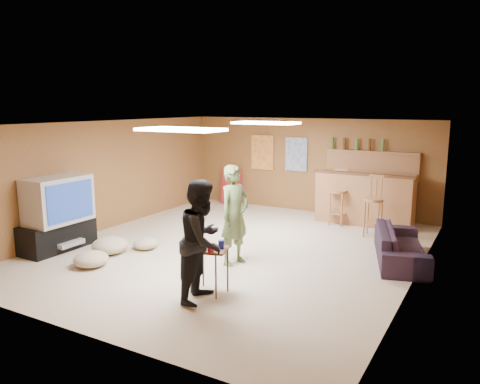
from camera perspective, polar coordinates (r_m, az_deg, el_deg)
The scene contains 32 objects.
ground at distance 8.29m, azimuth -0.68°, elevation -7.03°, with size 7.00×7.00×0.00m, color tan.
ceiling at distance 7.91m, azimuth -0.72°, elevation 8.34°, with size 6.00×7.00×0.02m, color silver.
wall_back at distance 11.16m, azimuth 8.34°, elevation 3.23°, with size 6.00×0.02×2.20m, color brown.
wall_front at distance 5.37m, azimuth -19.82°, elevation -5.31°, with size 6.00×0.02×2.20m, color brown.
wall_left at distance 9.86m, azimuth -15.98°, elevation 1.96°, with size 0.02×7.00×2.20m, color brown.
wall_right at distance 7.05m, azimuth 20.92°, elevation -1.67°, with size 0.02×7.00×2.20m, color brown.
tv_stand at distance 8.85m, azimuth -21.32°, elevation -4.96°, with size 0.55×1.30×0.50m, color black.
dvd_box at distance 8.71m, azimuth -20.35°, elevation -5.82°, with size 0.35×0.50×0.08m, color #B2B2B7.
tv_body at distance 8.65m, azimuth -21.31°, elevation -0.88°, with size 0.60×1.10×0.80m, color #B2B2B7.
tv_screen at distance 8.41m, azimuth -19.97°, elevation -1.09°, with size 0.02×0.95×0.65m, color navy.
bar_counter at distance 10.28m, azimuth 14.96°, elevation -0.75°, with size 2.00×0.60×1.10m, color #925B35.
bar_lip at distance 9.95m, azimuth 14.75°, elevation 2.10°, with size 2.10×0.12×0.05m, color #422515.
bar_shelf at distance 10.58m, azimuth 15.83°, elevation 4.72°, with size 2.00×0.18×0.05m, color #925B35.
bar_backing at distance 10.63m, azimuth 15.77°, elevation 3.12°, with size 2.00×0.14×0.60m, color #925B35.
poster_left at distance 11.58m, azimuth 2.74°, elevation 4.84°, with size 0.60×0.03×0.85m, color #BF3F26.
poster_right at distance 11.21m, azimuth 6.87°, elevation 4.58°, with size 0.55×0.03×0.80m, color #334C99.
folding_chair_stack at distance 11.94m, azimuth -1.08°, elevation 0.67°, with size 0.50×0.14×0.90m, color #B02028.
ceiling_panel_front at distance 6.66m, azimuth -7.25°, elevation 7.56°, with size 1.20×0.60×0.04m, color white.
ceiling_panel_back at distance 8.97m, azimuth 3.17°, elevation 8.40°, with size 1.20×0.60×0.04m, color white.
person_olive at distance 7.39m, azimuth -0.67°, elevation -2.82°, with size 0.58×0.38×1.59m, color #56693C.
person_black at distance 6.06m, azimuth -4.58°, elevation -5.92°, with size 0.77×0.60×1.59m, color black.
sofa at distance 8.05m, azimuth 19.03°, elevation -6.16°, with size 1.85×0.72×0.54m, color black.
tray_table at distance 6.41m, azimuth -3.77°, elevation -9.53°, with size 0.48×0.38×0.62m, color #422515.
cup_red_near at distance 6.39m, azimuth -4.79°, elevation -6.11°, with size 0.09×0.09×0.12m, color red.
cup_red_far at distance 6.15m, azimuth -3.58°, elevation -6.77°, with size 0.08×0.08×0.12m, color red.
cup_blue at distance 6.29m, azimuth -2.30°, elevation -6.39°, with size 0.08×0.08×0.11m, color #162197.
bar_stool_left at distance 10.03m, azimuth 11.88°, elevation -0.25°, with size 0.42×0.42×1.32m, color #925B35, non-canonical shape.
bar_stool_right at distance 9.31m, azimuth 15.98°, elevation -1.31°, with size 0.42×0.42×1.31m, color #925B35, non-canonical shape.
cushion_near_tv at distance 8.37m, azimuth -15.58°, elevation -6.28°, with size 0.62×0.62×0.28m, color tan.
cushion_mid at distance 8.47m, azimuth -11.42°, elevation -6.18°, with size 0.43×0.43×0.19m, color tan.
cushion_far at distance 7.79m, azimuth -17.70°, elevation -7.79°, with size 0.54×0.54×0.24m, color tan.
bottle_row at distance 10.63m, azimuth 14.06°, elevation 5.67°, with size 1.20×0.08×0.26m, color #3F7233, non-canonical shape.
Camera 1 is at (3.96, -6.84, 2.52)m, focal length 35.00 mm.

